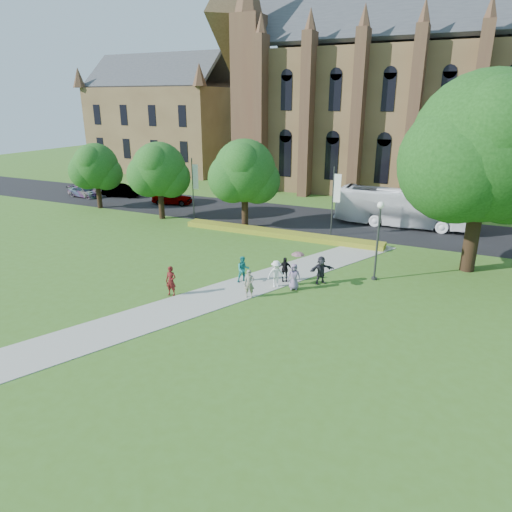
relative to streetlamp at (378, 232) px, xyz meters
The scene contains 25 objects.
ground 10.46m from the streetlamp, 139.09° to the right, with size 160.00×160.00×0.00m, color #40691F.
road 15.79m from the streetlamp, 119.05° to the left, with size 160.00×10.00×0.02m, color black.
footpath 9.86m from the streetlamp, 143.75° to the right, with size 3.20×30.00×0.04m, color #B2B2A8.
flower_hedge 12.02m from the streetlamp, 144.81° to the left, with size 18.00×1.40×0.45m, color gold.
cathedral 34.70m from the streetlamp, 85.70° to the left, with size 52.60×18.25×28.00m.
building_west 54.93m from the streetlamp, 139.46° to the left, with size 22.00×14.00×18.30m.
streetlamp is the anchor object (origin of this frame).
large_tree 8.73m from the streetlamp, 39.29° to the left, with size 9.60×9.60×13.20m.
street_tree_0 23.77m from the streetlamp, 161.57° to the left, with size 5.20×5.20×7.50m.
street_tree_1 15.81m from the streetlamp, 149.35° to the left, with size 5.60×5.60×8.05m.
street_tree_2 32.65m from the streetlamp, 164.90° to the left, with size 4.80×4.80×6.95m.
banner_pole_0 10.23m from the streetlamp, 121.76° to the left, with size 0.70×0.10×6.00m.
banner_pole_1 21.25m from the streetlamp, 155.83° to the left, with size 0.70×0.10×6.00m.
tour_coach 14.75m from the streetlamp, 90.78° to the left, with size 2.98×12.76×3.55m, color silver.
car_0 28.71m from the streetlamp, 152.27° to the left, with size 1.80×4.48×1.53m, color gray.
car_1 36.30m from the streetlamp, 156.97° to the left, with size 1.61×4.61×1.52m, color gray.
car_2 39.41m from the streetlamp, 161.95° to the left, with size 1.79×4.41×1.28m, color gray.
pedestrian_0 13.41m from the streetlamp, 143.47° to the right, with size 0.67×0.44×1.83m, color #561413.
pedestrian_1 8.98m from the streetlamp, 151.55° to the right, with size 0.84×0.65×1.73m, color teal.
pedestrian_2 7.10m from the streetlamp, 143.65° to the right, with size 1.12×0.64×1.74m, color white.
pedestrian_3 6.46m from the streetlamp, 151.38° to the right, with size 0.96×0.40×1.63m, color black.
pedestrian_4 6.21m from the streetlamp, 137.57° to the right, with size 0.81×0.53×1.67m, color gray.
pedestrian_5 4.40m from the streetlamp, 143.65° to the right, with size 1.69×0.54×1.82m, color #28272F.
pedestrian_6 9.05m from the streetlamp, 135.38° to the right, with size 0.62×0.41×1.71m, color gray.
parasol 5.66m from the streetlamp, 137.08° to the right, with size 0.79×0.79×0.69m, color #E3A7A0.
Camera 1 is at (12.28, -22.19, 11.30)m, focal length 32.00 mm.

